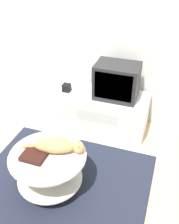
% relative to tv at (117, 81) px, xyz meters
% --- Properties ---
extents(ground_plane, '(12.00, 12.00, 0.00)m').
position_rel_tv_xyz_m(ground_plane, '(-0.26, -1.16, -0.70)').
color(ground_plane, tan).
extents(wall_back, '(8.00, 0.05, 2.60)m').
position_rel_tv_xyz_m(wall_back, '(-0.26, 0.34, 0.60)').
color(wall_back, silver).
rests_on(wall_back, ground_plane).
extents(rug, '(1.75, 1.53, 0.02)m').
position_rel_tv_xyz_m(rug, '(-0.26, -1.16, -0.69)').
color(rug, '#1E2333').
rests_on(rug, ground_plane).
extents(tv_stand, '(1.14, 0.50, 0.49)m').
position_rel_tv_xyz_m(tv_stand, '(-0.16, 0.01, -0.46)').
color(tv_stand, silver).
rests_on(tv_stand, ground_plane).
extents(tv, '(0.51, 0.36, 0.43)m').
position_rel_tv_xyz_m(tv, '(0.00, 0.00, 0.00)').
color(tv, '#232326').
rests_on(tv, tv_stand).
extents(speaker, '(0.10, 0.10, 0.10)m').
position_rel_tv_xyz_m(speaker, '(-0.63, -0.07, -0.17)').
color(speaker, black).
rests_on(speaker, tv_stand).
extents(coffee_table, '(0.73, 0.73, 0.43)m').
position_rel_tv_xyz_m(coffee_table, '(-0.35, -1.17, -0.41)').
color(coffee_table, '#B2B2B7').
rests_on(coffee_table, rug).
extents(dvd_box, '(0.22, 0.20, 0.04)m').
position_rel_tv_xyz_m(dvd_box, '(-0.46, -1.23, -0.23)').
color(dvd_box, black).
rests_on(dvd_box, coffee_table).
extents(cat, '(0.59, 0.26, 0.14)m').
position_rel_tv_xyz_m(cat, '(-0.29, -1.09, -0.19)').
color(cat, tan).
rests_on(cat, coffee_table).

